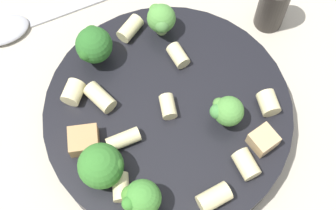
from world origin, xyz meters
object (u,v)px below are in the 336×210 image
(rigatoni_8, at_px, (121,187))
(chicken_chunk_1, at_px, (263,140))
(rigatoni_6, at_px, (73,92))
(broccoli_floret_0, at_px, (99,164))
(rigatoni_5, at_px, (246,164))
(broccoli_floret_2, at_px, (227,111))
(rigatoni_9, at_px, (268,103))
(rigatoni_2, at_px, (100,97))
(rigatoni_3, at_px, (214,197))
(broccoli_floret_1, at_px, (161,19))
(pasta_bowl, at_px, (168,115))
(chicken_chunk_0, at_px, (84,141))
(broccoli_floret_4, at_px, (94,44))
(rigatoni_1, at_px, (165,102))
(rigatoni_0, at_px, (178,55))
(spoon, at_px, (24,23))
(broccoli_floret_3, at_px, (141,198))
(rigatoni_7, at_px, (123,139))
(rigatoni_4, at_px, (130,28))

(rigatoni_8, distance_m, chicken_chunk_1, 0.13)
(rigatoni_6, bearing_deg, broccoli_floret_0, 64.89)
(rigatoni_5, bearing_deg, broccoli_floret_2, -118.20)
(rigatoni_5, xyz_separation_m, rigatoni_9, (-0.06, -0.02, 0.00))
(rigatoni_2, xyz_separation_m, rigatoni_3, (-0.00, 0.14, 0.00))
(rigatoni_8, height_order, chicken_chunk_1, chicken_chunk_1)
(broccoli_floret_1, bearing_deg, rigatoni_9, 92.47)
(pasta_bowl, height_order, chicken_chunk_1, chicken_chunk_1)
(rigatoni_2, bearing_deg, chicken_chunk_0, 27.09)
(broccoli_floret_4, xyz_separation_m, chicken_chunk_0, (0.07, 0.06, -0.02))
(broccoli_floret_0, distance_m, chicken_chunk_1, 0.14)
(rigatoni_9, bearing_deg, rigatoni_1, -48.13)
(rigatoni_0, height_order, chicken_chunk_0, chicken_chunk_0)
(rigatoni_0, bearing_deg, broccoli_floret_0, 11.84)
(rigatoni_8, relative_size, chicken_chunk_1, 1.10)
(rigatoni_3, height_order, chicken_chunk_1, same)
(broccoli_floret_0, height_order, spoon, broccoli_floret_0)
(rigatoni_6, bearing_deg, broccoli_floret_4, -161.40)
(broccoli_floret_1, xyz_separation_m, chicken_chunk_1, (0.03, 0.15, -0.01))
(broccoli_floret_3, xyz_separation_m, rigatoni_7, (-0.03, -0.05, -0.02))
(chicken_chunk_1, xyz_separation_m, spoon, (0.05, -0.27, -0.03))
(broccoli_floret_4, xyz_separation_m, rigatoni_1, (-0.01, 0.08, -0.02))
(broccoli_floret_0, distance_m, rigatoni_5, 0.13)
(rigatoni_3, bearing_deg, rigatoni_5, 177.67)
(broccoli_floret_4, distance_m, rigatoni_4, 0.05)
(rigatoni_0, xyz_separation_m, rigatoni_4, (0.01, -0.06, 0.00))
(rigatoni_3, distance_m, rigatoni_4, 0.18)
(chicken_chunk_1, bearing_deg, rigatoni_7, -47.87)
(broccoli_floret_2, relative_size, spoon, 0.21)
(rigatoni_7, bearing_deg, chicken_chunk_0, -44.74)
(rigatoni_0, relative_size, spoon, 0.13)
(rigatoni_1, bearing_deg, rigatoni_2, -51.86)
(rigatoni_3, bearing_deg, broccoli_floret_3, -43.42)
(broccoli_floret_3, xyz_separation_m, rigatoni_9, (-0.14, 0.02, -0.01))
(rigatoni_5, xyz_separation_m, rigatoni_6, (0.05, -0.16, 0.00))
(rigatoni_4, xyz_separation_m, chicken_chunk_0, (0.11, 0.05, 0.00))
(broccoli_floret_1, relative_size, rigatoni_4, 1.36)
(broccoli_floret_2, bearing_deg, rigatoni_4, -94.07)
(rigatoni_2, distance_m, spoon, 0.14)
(rigatoni_2, height_order, spoon, rigatoni_2)
(rigatoni_4, distance_m, rigatoni_5, 0.17)
(broccoli_floret_3, height_order, chicken_chunk_0, broccoli_floret_3)
(broccoli_floret_4, bearing_deg, rigatoni_5, 93.69)
(rigatoni_2, height_order, rigatoni_5, same)
(rigatoni_0, xyz_separation_m, rigatoni_8, (0.13, 0.05, 0.00))
(rigatoni_7, bearing_deg, broccoli_floret_0, 9.24)
(rigatoni_6, distance_m, spoon, 0.12)
(rigatoni_1, bearing_deg, chicken_chunk_1, 109.50)
(rigatoni_5, bearing_deg, pasta_bowl, -86.67)
(rigatoni_6, height_order, chicken_chunk_0, rigatoni_6)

